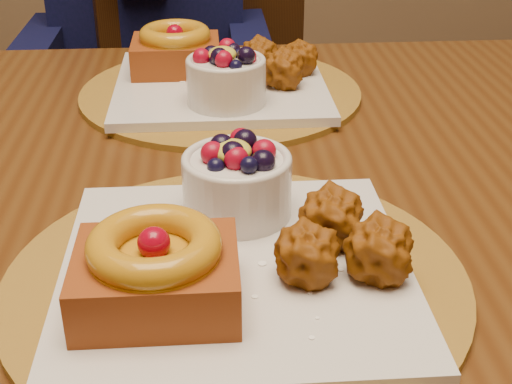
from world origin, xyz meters
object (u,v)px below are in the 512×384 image
(place_setting_far, at_px, (218,76))
(chair_far, at_px, (234,128))
(place_setting_near, at_px, (231,250))
(dining_table, at_px, (228,226))

(place_setting_far, distance_m, chair_far, 0.50)
(place_setting_near, relative_size, chair_far, 0.40)
(dining_table, relative_size, place_setting_far, 4.21)
(place_setting_far, relative_size, chair_far, 0.40)
(dining_table, xyz_separation_m, chair_far, (0.03, 0.64, -0.15))
(place_setting_far, height_order, chair_far, chair_far)
(dining_table, bearing_deg, place_setting_far, 90.97)
(place_setting_far, bearing_deg, chair_far, 85.11)
(dining_table, height_order, place_setting_near, place_setting_near)
(place_setting_near, bearing_deg, dining_table, 89.05)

